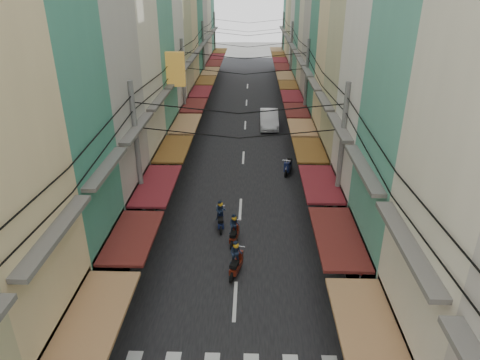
% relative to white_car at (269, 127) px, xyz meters
% --- Properties ---
extents(ground, '(160.00, 160.00, 0.00)m').
position_rel_white_car_xyz_m(ground, '(-2.19, -21.59, 0.00)').
color(ground, slate).
rests_on(ground, ground).
extents(road, '(10.00, 80.00, 0.02)m').
position_rel_white_car_xyz_m(road, '(-2.19, -1.59, 0.01)').
color(road, black).
rests_on(road, ground).
extents(sidewalk_left, '(3.00, 80.00, 0.06)m').
position_rel_white_car_xyz_m(sidewalk_left, '(-8.69, -1.59, 0.03)').
color(sidewalk_left, slate).
rests_on(sidewalk_left, ground).
extents(sidewalk_right, '(3.00, 80.00, 0.06)m').
position_rel_white_car_xyz_m(sidewalk_right, '(4.31, -1.59, 0.03)').
color(sidewalk_right, slate).
rests_on(sidewalk_right, ground).
extents(building_row_left, '(7.80, 67.67, 23.70)m').
position_rel_white_car_xyz_m(building_row_left, '(-10.11, -5.03, 9.78)').
color(building_row_left, silver).
rests_on(building_row_left, ground).
extents(building_row_right, '(7.80, 68.98, 22.59)m').
position_rel_white_car_xyz_m(building_row_right, '(5.73, -5.15, 9.41)').
color(building_row_right, '#3C856C').
rests_on(building_row_right, ground).
extents(utility_poles, '(10.20, 66.13, 8.20)m').
position_rel_white_car_xyz_m(utility_poles, '(-2.19, -6.58, 6.59)').
color(utility_poles, slate).
rests_on(utility_poles, ground).
extents(white_car, '(5.44, 2.15, 1.92)m').
position_rel_white_car_xyz_m(white_car, '(0.00, 0.00, 0.00)').
color(white_car, silver).
rests_on(white_car, ground).
extents(bicycle, '(1.70, 1.09, 1.09)m').
position_rel_white_car_xyz_m(bicycle, '(5.31, -24.20, 0.00)').
color(bicycle, black).
rests_on(bicycle, ground).
extents(moving_scooters, '(4.60, 13.33, 1.74)m').
position_rel_white_car_xyz_m(moving_scooters, '(-1.85, -17.70, 0.52)').
color(moving_scooters, black).
rests_on(moving_scooters, ground).
extents(parked_scooters, '(12.84, 14.11, 0.98)m').
position_rel_white_car_xyz_m(parked_scooters, '(2.11, -25.39, 0.47)').
color(parked_scooters, black).
rests_on(parked_scooters, ground).
extents(pedestrians, '(12.93, 17.84, 2.20)m').
position_rel_white_car_xyz_m(pedestrians, '(-7.04, -19.09, 1.05)').
color(pedestrians, '#291F2A').
rests_on(pedestrians, ground).
extents(market_umbrella, '(2.08, 2.08, 2.19)m').
position_rel_white_car_xyz_m(market_umbrella, '(4.41, -24.37, 1.93)').
color(market_umbrella, '#B2B2B7').
rests_on(market_umbrella, ground).
extents(traffic_sign, '(0.10, 0.63, 2.87)m').
position_rel_white_car_xyz_m(traffic_sign, '(2.59, -24.52, 2.08)').
color(traffic_sign, slate).
rests_on(traffic_sign, ground).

